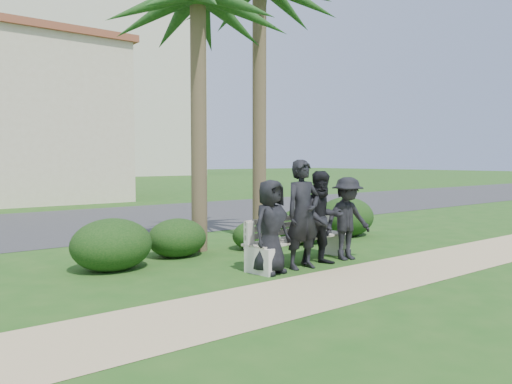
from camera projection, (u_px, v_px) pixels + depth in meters
ground at (301, 259)px, 9.39m from camera, size 160.00×160.00×0.00m
footpath at (378, 276)px, 7.97m from camera, size 30.00×1.60×0.01m
asphalt_street at (127, 219)px, 15.69m from camera, size 160.00×8.00×0.01m
stucco_bldg_right at (15, 120)px, 22.71m from camera, size 8.40×8.40×7.30m
hotel_tower at (76, 65)px, 60.43m from camera, size 26.00×18.00×37.30m
park_bench at (300, 243)px, 8.94m from camera, size 2.46×0.91×0.83m
man_a at (271, 227)px, 8.11m from camera, size 0.82×0.61×1.54m
man_b at (303, 214)px, 8.48m from camera, size 0.72×0.50×1.86m
man_c at (323, 218)px, 8.78m from camera, size 0.94×0.81×1.66m
man_d at (347, 219)px, 9.25m from camera, size 1.07×0.72×1.54m
hedge_a at (112, 243)px, 8.41m from camera, size 1.38×1.14×0.90m
hedge_b at (177, 237)px, 9.58m from camera, size 1.16×0.96×0.76m
hedge_c at (253, 234)px, 10.39m from camera, size 0.93×0.77×0.61m
hedge_e at (303, 225)px, 11.11m from camera, size 1.25×1.03×0.82m
hedge_f at (346, 216)px, 12.22m from camera, size 1.50×1.24×0.98m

